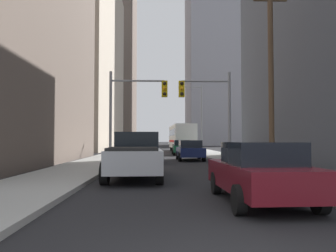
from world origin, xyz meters
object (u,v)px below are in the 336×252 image
(sedan_navy, at_px, (190,150))
(sedan_blue, at_px, (145,151))
(sedan_maroon, at_px, (260,172))
(sedan_green, at_px, (182,147))
(city_bus, at_px, (181,137))
(pickup_truck_silver, at_px, (136,155))
(traffic_signal_near_left, at_px, (135,102))
(traffic_signal_near_right, at_px, (208,102))

(sedan_navy, bearing_deg, sedan_blue, -153.23)
(sedan_maroon, height_order, sedan_green, same)
(sedan_navy, bearing_deg, city_bus, 87.83)
(city_bus, bearing_deg, sedan_green, -94.00)
(pickup_truck_silver, relative_size, traffic_signal_near_left, 0.91)
(sedan_navy, height_order, traffic_signal_near_left, traffic_signal_near_left)
(sedan_navy, bearing_deg, traffic_signal_near_left, -137.86)
(pickup_truck_silver, xyz_separation_m, traffic_signal_near_right, (4.16, 7.81, 3.09))
(sedan_blue, xyz_separation_m, traffic_signal_near_right, (4.16, -1.84, 3.25))
(city_bus, relative_size, traffic_signal_near_right, 1.93)
(sedan_blue, bearing_deg, sedan_green, 72.15)
(sedan_maroon, bearing_deg, pickup_truck_silver, 123.31)
(sedan_blue, bearing_deg, traffic_signal_near_left, -106.65)
(city_bus, distance_m, traffic_signal_near_left, 22.16)
(sedan_maroon, xyz_separation_m, traffic_signal_near_left, (-4.01, 13.07, 3.27))
(sedan_green, bearing_deg, sedan_blue, -107.85)
(pickup_truck_silver, distance_m, sedan_navy, 11.82)
(sedan_maroon, bearing_deg, city_bus, 89.05)
(traffic_signal_near_right, bearing_deg, pickup_truck_silver, -118.04)
(city_bus, height_order, traffic_signal_near_right, traffic_signal_near_right)
(city_bus, bearing_deg, sedan_blue, -101.54)
(city_bus, distance_m, pickup_truck_silver, 29.68)
(sedan_blue, distance_m, sedan_navy, 3.75)
(sedan_navy, distance_m, traffic_signal_near_right, 4.87)
(city_bus, height_order, sedan_maroon, city_bus)
(sedan_blue, bearing_deg, sedan_navy, 26.77)
(city_bus, bearing_deg, traffic_signal_near_left, -101.98)
(pickup_truck_silver, height_order, sedan_navy, pickup_truck_silver)
(sedan_maroon, distance_m, sedan_blue, 15.30)
(sedan_green, bearing_deg, sedan_maroon, -89.84)
(sedan_blue, xyz_separation_m, traffic_signal_near_left, (-0.55, -1.84, 3.27))
(sedan_green, xyz_separation_m, traffic_signal_near_right, (0.77, -12.35, 3.25))
(sedan_blue, height_order, sedan_green, same)
(city_bus, bearing_deg, sedan_maroon, -90.95)
(sedan_blue, distance_m, sedan_green, 11.05)
(pickup_truck_silver, height_order, sedan_blue, pickup_truck_silver)
(sedan_navy, relative_size, traffic_signal_near_left, 0.71)
(sedan_green, bearing_deg, traffic_signal_near_left, -107.67)
(sedan_green, distance_m, traffic_signal_near_left, 13.37)
(pickup_truck_silver, xyz_separation_m, sedan_blue, (0.00, 9.65, -0.16))
(sedan_blue, height_order, traffic_signal_near_left, traffic_signal_near_left)
(sedan_blue, distance_m, traffic_signal_near_left, 3.79)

